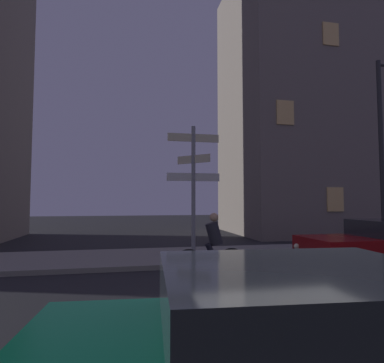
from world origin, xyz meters
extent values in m
plane|color=#232326|center=(0.00, 0.00, 0.00)|extent=(80.00, 80.00, 0.00)
cube|color=gray|center=(0.00, 6.66, 0.07)|extent=(40.00, 3.34, 0.14)
cylinder|color=gray|center=(-0.34, 5.37, 2.15)|extent=(0.12, 0.12, 4.02)
cube|color=beige|center=(-0.34, 5.37, 3.81)|extent=(1.57, 0.03, 0.24)
cube|color=beige|center=(-0.34, 5.37, 3.16)|extent=(0.84, 0.84, 0.24)
cube|color=white|center=(-0.34, 5.37, 2.62)|extent=(1.60, 0.03, 0.24)
cylinder|color=#2D2D30|center=(6.59, 5.77, 3.57)|extent=(0.16, 0.16, 6.85)
cube|color=#23282D|center=(-1.08, -1.88, 1.22)|extent=(2.06, 1.76, 0.44)
cube|color=maroon|center=(4.62, 3.67, 0.65)|extent=(4.44, 1.77, 0.59)
cylinder|color=black|center=(3.15, 2.79, 0.32)|extent=(0.64, 0.22, 0.64)
cylinder|color=black|center=(3.15, 4.56, 0.32)|extent=(0.64, 0.22, 0.64)
sphere|color=#F9EFCC|center=(2.38, 3.07, 0.65)|extent=(0.16, 0.16, 0.16)
sphere|color=#F9EFCC|center=(2.38, 4.27, 0.65)|extent=(0.16, 0.16, 0.16)
torus|color=black|center=(-0.76, 3.92, 0.36)|extent=(0.72, 0.09, 0.72)
torus|color=black|center=(0.33, 3.87, 0.36)|extent=(0.72, 0.09, 0.72)
cylinder|color=#1959A5|center=(-0.22, 3.89, 0.61)|extent=(1.00, 0.09, 0.04)
cylinder|color=#26262D|center=(-0.12, 3.89, 1.08)|extent=(0.46, 0.34, 0.61)
sphere|color=tan|center=(-0.12, 3.89, 1.50)|extent=(0.22, 0.22, 0.22)
cylinder|color=black|center=(-0.17, 3.80, 0.58)|extent=(0.35, 0.13, 0.55)
cylinder|color=black|center=(-0.16, 3.98, 0.58)|extent=(0.35, 0.13, 0.55)
cube|color=slate|center=(10.51, 13.91, 7.86)|extent=(13.10, 7.28, 15.73)
cube|color=#F2C672|center=(7.89, 10.24, 2.00)|extent=(0.90, 0.06, 1.20)
cube|color=#F2C672|center=(5.27, 10.24, 6.24)|extent=(0.90, 0.06, 1.20)
cube|color=#F2C672|center=(7.89, 10.24, 10.48)|extent=(0.90, 0.06, 1.20)
camera|label=1|loc=(-2.30, -3.99, 1.90)|focal=30.07mm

